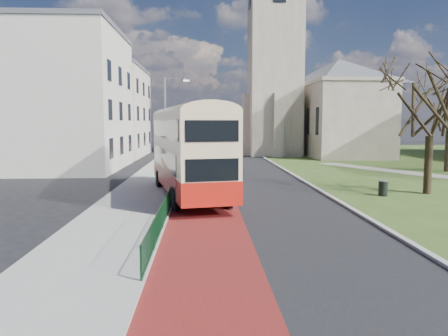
{
  "coord_description": "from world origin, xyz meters",
  "views": [
    {
      "loc": [
        -1.26,
        -19.44,
        4.37
      ],
      "look_at": [
        -0.21,
        3.11,
        2.0
      ],
      "focal_mm": 35.0,
      "sensor_mm": 36.0,
      "label": 1
    }
  ],
  "objects": [
    {
      "name": "kerb_east",
      "position": [
        6.1,
        22.0,
        0.07
      ],
      "size": [
        0.25,
        80.0,
        0.13
      ],
      "primitive_type": "cube",
      "color": "#999993",
      "rests_on": "ground"
    },
    {
      "name": "ground",
      "position": [
        0.0,
        0.0,
        0.0
      ],
      "size": [
        160.0,
        160.0,
        0.0
      ],
      "primitive_type": "plane",
      "color": "black",
      "rests_on": "ground"
    },
    {
      "name": "winter_tree_near",
      "position": [
        12.34,
        6.26,
        6.29
      ],
      "size": [
        7.46,
        7.46,
        9.03
      ],
      "rotation": [
        0.0,
        0.0,
        0.25
      ],
      "color": "black",
      "rests_on": "grass_green"
    },
    {
      "name": "gothic_church",
      "position": [
        12.56,
        38.0,
        13.13
      ],
      "size": [
        16.38,
        18.0,
        40.0
      ],
      "color": "gray",
      "rests_on": "ground"
    },
    {
      "name": "pedestrian_railing",
      "position": [
        -2.95,
        4.0,
        0.55
      ],
      "size": [
        0.07,
        24.0,
        1.12
      ],
      "color": "#0C371A",
      "rests_on": "ground"
    },
    {
      "name": "kerb_west",
      "position": [
        -3.0,
        20.0,
        0.07
      ],
      "size": [
        0.25,
        120.0,
        0.13
      ],
      "primitive_type": "cube",
      "color": "#999993",
      "rests_on": "ground"
    },
    {
      "name": "road_carriageway",
      "position": [
        1.5,
        20.0,
        0.01
      ],
      "size": [
        9.0,
        120.0,
        0.01
      ],
      "primitive_type": "cube",
      "color": "black",
      "rests_on": "ground"
    },
    {
      "name": "street_block_far",
      "position": [
        -14.0,
        38.0,
        5.76
      ],
      "size": [
        10.3,
        16.3,
        11.5
      ],
      "color": "#BDB5A0",
      "rests_on": "ground"
    },
    {
      "name": "bus_lane",
      "position": [
        -1.2,
        20.0,
        0.01
      ],
      "size": [
        3.4,
        120.0,
        0.01
      ],
      "primitive_type": "cube",
      "color": "#591414",
      "rests_on": "ground"
    },
    {
      "name": "street_block_near",
      "position": [
        -14.0,
        22.0,
        6.51
      ],
      "size": [
        10.3,
        14.3,
        13.0
      ],
      "color": "beige",
      "rests_on": "ground"
    },
    {
      "name": "streetlamp",
      "position": [
        -4.35,
        18.0,
        4.59
      ],
      "size": [
        2.13,
        0.18,
        8.0
      ],
      "color": "gray",
      "rests_on": "pavement_west"
    },
    {
      "name": "pavement_west",
      "position": [
        -5.0,
        20.0,
        0.06
      ],
      "size": [
        4.0,
        120.0,
        0.12
      ],
      "primitive_type": "cube",
      "color": "gray",
      "rests_on": "ground"
    },
    {
      "name": "bus",
      "position": [
        -2.13,
        5.86,
        2.93
      ],
      "size": [
        5.3,
        12.62,
        5.14
      ],
      "rotation": [
        0.0,
        0.0,
        0.21
      ],
      "color": "#AF1910",
      "rests_on": "ground"
    },
    {
      "name": "litter_bin",
      "position": [
        9.32,
        5.58,
        0.5
      ],
      "size": [
        0.6,
        0.6,
        0.92
      ],
      "rotation": [
        0.0,
        0.0,
        -0.05
      ],
      "color": "black",
      "rests_on": "grass_green"
    }
  ]
}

